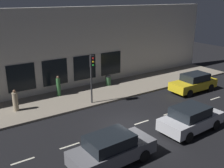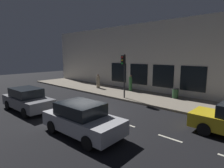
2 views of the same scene
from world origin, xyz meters
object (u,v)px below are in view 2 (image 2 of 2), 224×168
at_px(traffic_light, 124,67).
at_px(trash_bin, 175,93).
at_px(parked_car_0, 82,119).
at_px(pedestrian_1, 131,83).
at_px(parked_car_2, 27,99).
at_px(pedestrian_0, 98,82).

relative_size(traffic_light, trash_bin, 4.43).
bearing_deg(traffic_light, trash_bin, -48.53).
distance_m(parked_car_0, pedestrian_1, 10.82).
bearing_deg(traffic_light, parked_car_2, 157.03).
distance_m(traffic_light, parked_car_0, 7.77).
bearing_deg(pedestrian_0, parked_car_2, 105.28).
height_order(parked_car_2, pedestrian_0, pedestrian_0).
bearing_deg(parked_car_2, trash_bin, 145.59).
relative_size(traffic_light, pedestrian_1, 2.27).
xyz_separation_m(traffic_light, trash_bin, (2.99, -3.39, -2.26)).
xyz_separation_m(parked_car_0, trash_bin, (9.88, -0.41, -0.21)).
relative_size(parked_car_0, parked_car_2, 0.97).
xyz_separation_m(traffic_light, parked_car_0, (-6.88, -2.98, -2.05)).
bearing_deg(pedestrian_1, parked_car_0, -34.60).
xyz_separation_m(pedestrian_0, pedestrian_1, (1.13, -3.75, 0.06)).
bearing_deg(parked_car_2, traffic_light, 155.05).
relative_size(pedestrian_0, trash_bin, 1.83).
distance_m(traffic_light, pedestrian_1, 3.84).
xyz_separation_m(parked_car_2, trash_bin, (10.02, -6.37, -0.21)).
height_order(parked_car_0, trash_bin, parked_car_0).
distance_m(parked_car_0, parked_car_2, 5.96).
bearing_deg(trash_bin, pedestrian_0, 97.57).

